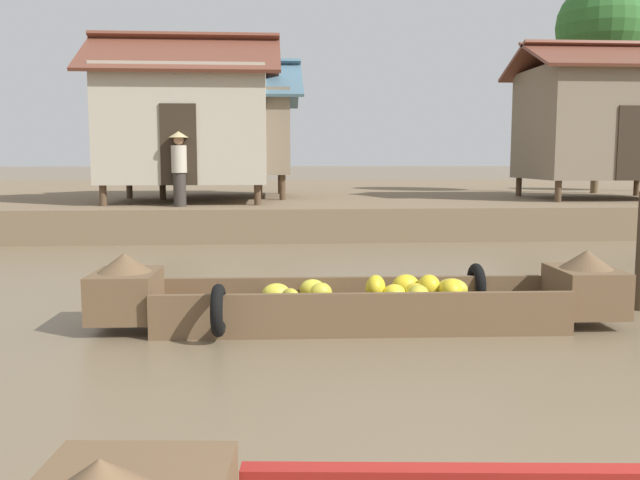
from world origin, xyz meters
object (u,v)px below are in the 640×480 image
stilt_house_mid_right (604,122)px  palm_tree_mid (602,28)px  stilt_house_left (187,124)px  vendor_person (179,165)px  banana_boat (362,300)px  stilt_house_mid_left (226,131)px

stilt_house_mid_right → palm_tree_mid: palm_tree_mid is taller
stilt_house_left → vendor_person: (0.02, -1.78, -0.98)m
banana_boat → vendor_person: size_ratio=3.38×
banana_boat → vendor_person: 8.84m
banana_boat → stilt_house_left: stilt_house_left is taller
banana_boat → palm_tree_mid: size_ratio=0.88×
stilt_house_mid_right → vendor_person: 11.08m
banana_boat → palm_tree_mid: 17.03m
stilt_house_mid_left → palm_tree_mid: (11.24, 1.22, 3.15)m
banana_boat → stilt_house_left: size_ratio=1.23×
stilt_house_mid_left → stilt_house_left: bearing=-110.8°
banana_boat → stilt_house_left: 10.69m
banana_boat → palm_tree_mid: (9.06, 13.35, 5.43)m
banana_boat → stilt_house_left: (-2.99, 10.00, 2.35)m
banana_boat → stilt_house_mid_left: stilt_house_mid_left is taller
banana_boat → stilt_house_mid_left: 12.54m
stilt_house_mid_right → vendor_person: size_ratio=2.76×
stilt_house_mid_right → banana_boat: bearing=-126.8°
stilt_house_left → stilt_house_mid_left: stilt_house_left is taller
banana_boat → stilt_house_mid_left: bearing=100.2°
stilt_house_mid_left → vendor_person: stilt_house_mid_left is taller
vendor_person → stilt_house_mid_right: bearing=11.8°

